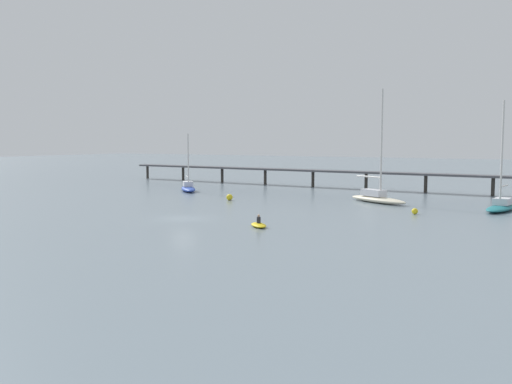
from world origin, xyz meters
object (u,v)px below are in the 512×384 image
object	(u,v)px
mooring_buoy_near	(230,197)
sailboat_cream	(377,196)
mooring_buoy_inner	(415,211)
dinghy_yellow	(259,225)
pier	(464,168)
sailboat_blue	(188,187)
sailboat_teal	(501,205)

from	to	relation	value
mooring_buoy_near	sailboat_cream	bearing A→B (deg)	22.52
mooring_buoy_inner	dinghy_yellow	bearing A→B (deg)	-122.03
pier	sailboat_blue	world-z (taller)	sailboat_blue
sailboat_teal	mooring_buoy_near	size ratio (longest dim) A/B	14.62
pier	sailboat_teal	xyz separation A→B (m)	(7.05, -17.23, -3.13)
sailboat_cream	sailboat_teal	xyz separation A→B (m)	(14.27, -0.81, -0.14)
sailboat_teal	mooring_buoy_inner	size ratio (longest dim) A/B	18.74
sailboat_blue	sailboat_teal	bearing A→B (deg)	-1.55
sailboat_blue	mooring_buoy_near	bearing A→B (deg)	-31.29
pier	sailboat_teal	distance (m)	18.88
sailboat_teal	mooring_buoy_inner	xyz separation A→B (m)	(-7.40, -7.72, -0.35)
mooring_buoy_inner	sailboat_blue	bearing A→B (deg)	166.22
sailboat_cream	mooring_buoy_near	size ratio (longest dim) A/B	16.96
sailboat_blue	mooring_buoy_near	size ratio (longest dim) A/B	10.58
sailboat_teal	mooring_buoy_near	xyz separation A→B (m)	(-31.40, -6.29, -0.26)
sailboat_cream	mooring_buoy_near	xyz separation A→B (m)	(-17.13, -7.10, -0.40)
mooring_buoy_inner	pier	bearing A→B (deg)	89.20
pier	mooring_buoy_near	bearing A→B (deg)	-135.99
sailboat_teal	mooring_buoy_inner	bearing A→B (deg)	-133.77
sailboat_teal	dinghy_yellow	bearing A→B (deg)	-126.33
sailboat_cream	sailboat_teal	bearing A→B (deg)	-3.24
sailboat_teal	dinghy_yellow	distance (m)	29.01
sailboat_teal	dinghy_yellow	size ratio (longest dim) A/B	4.44
sailboat_blue	dinghy_yellow	bearing A→B (deg)	-42.80
sailboat_teal	mooring_buoy_near	world-z (taller)	sailboat_teal
dinghy_yellow	mooring_buoy_inner	distance (m)	18.45
sailboat_cream	sailboat_blue	size ratio (longest dim) A/B	1.60
pier	dinghy_yellow	world-z (taller)	pier
sailboat_blue	mooring_buoy_near	world-z (taller)	sailboat_blue
dinghy_yellow	mooring_buoy_near	size ratio (longest dim) A/B	3.29
dinghy_yellow	mooring_buoy_near	world-z (taller)	dinghy_yellow
dinghy_yellow	mooring_buoy_inner	xyz separation A→B (m)	(9.79, 15.64, 0.11)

